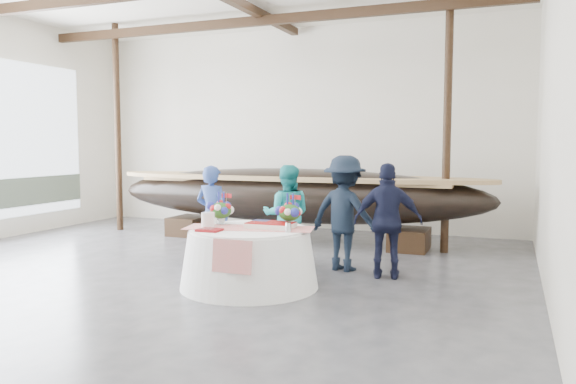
% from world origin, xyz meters
% --- Properties ---
extents(floor, '(10.00, 12.00, 0.01)m').
position_xyz_m(floor, '(0.00, 0.00, 0.00)').
color(floor, '#3D3D42').
rests_on(floor, ground).
extents(wall_back, '(10.00, 0.02, 4.50)m').
position_xyz_m(wall_back, '(0.00, 6.00, 2.25)').
color(wall_back, silver).
rests_on(wall_back, ground).
extents(wall_right, '(0.02, 12.00, 4.50)m').
position_xyz_m(wall_right, '(5.00, 0.00, 2.25)').
color(wall_right, silver).
rests_on(wall_right, ground).
extents(longboat_display, '(7.66, 1.53, 1.44)m').
position_xyz_m(longboat_display, '(0.59, 4.13, 0.92)').
color(longboat_display, black).
rests_on(longboat_display, ground).
extents(banquet_table, '(1.85, 1.85, 0.79)m').
position_xyz_m(banquet_table, '(1.34, 0.71, 0.40)').
color(banquet_table, white).
rests_on(banquet_table, ground).
extents(tabletop_items, '(1.79, 0.99, 0.40)m').
position_xyz_m(tabletop_items, '(1.30, 0.85, 0.94)').
color(tabletop_items, red).
rests_on(tabletop_items, banquet_table).
extents(guest_woman_blue, '(0.60, 0.42, 1.58)m').
position_xyz_m(guest_woman_blue, '(0.18, 1.76, 0.79)').
color(guest_woman_blue, navy).
rests_on(guest_woman_blue, ground).
extents(guest_woman_teal, '(0.91, 0.80, 1.58)m').
position_xyz_m(guest_woman_teal, '(1.29, 2.18, 0.79)').
color(guest_woman_teal, teal).
rests_on(guest_woman_teal, ground).
extents(guest_man_left, '(1.24, 0.89, 1.74)m').
position_xyz_m(guest_man_left, '(2.25, 2.14, 0.87)').
color(guest_man_left, black).
rests_on(guest_man_left, ground).
extents(guest_man_right, '(1.02, 0.56, 1.65)m').
position_xyz_m(guest_man_right, '(2.96, 1.87, 0.82)').
color(guest_man_right, black).
rests_on(guest_man_right, ground).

